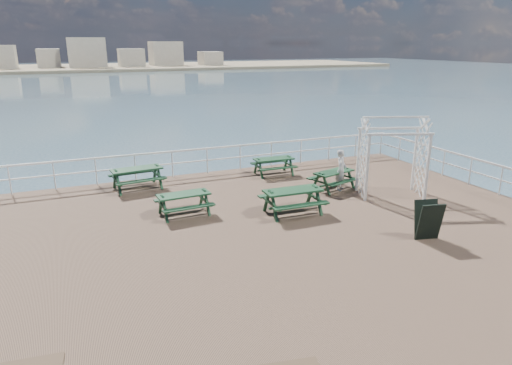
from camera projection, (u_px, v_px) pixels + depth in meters
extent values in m
cube|color=brown|center=(276.00, 237.00, 13.22)|extent=(18.00, 14.00, 0.30)
plane|color=#3E5969|center=(119.00, 113.00, 49.07)|extent=(300.00, 300.00, 0.00)
cube|color=tan|center=(133.00, 67.00, 138.33)|extent=(160.00, 40.00, 0.80)
cube|color=beige|center=(0.00, 57.00, 121.82)|extent=(8.00, 8.00, 6.00)
cube|color=beige|center=(49.00, 58.00, 126.38)|extent=(6.00, 8.00, 5.00)
cube|color=beige|center=(86.00, 52.00, 129.62)|extent=(10.00, 8.00, 8.00)
cube|color=beige|center=(130.00, 57.00, 134.47)|extent=(7.00, 8.00, 5.00)
cube|color=beige|center=(167.00, 53.00, 138.22)|extent=(9.00, 8.00, 7.00)
cube|color=beige|center=(208.00, 58.00, 143.44)|extent=(6.00, 8.00, 4.00)
cylinder|color=brown|center=(11.00, 243.00, 15.66)|extent=(0.36, 0.36, 2.10)
cylinder|color=brown|center=(372.00, 191.00, 21.18)|extent=(0.36, 0.36, 2.10)
cube|color=white|center=(207.00, 149.00, 18.91)|extent=(17.70, 0.07, 0.07)
cube|color=white|center=(207.00, 160.00, 19.06)|extent=(17.70, 0.05, 0.05)
cube|color=white|center=(503.00, 167.00, 16.12)|extent=(0.07, 13.70, 0.07)
cube|color=white|center=(501.00, 180.00, 16.26)|extent=(0.05, 13.70, 0.05)
cube|color=#123218|center=(137.00, 169.00, 16.94)|extent=(1.91, 0.92, 0.06)
cube|color=#123218|center=(133.00, 173.00, 17.54)|extent=(1.86, 0.47, 0.05)
cube|color=#123218|center=(142.00, 181.00, 16.52)|extent=(1.86, 0.47, 0.05)
cube|color=#123218|center=(116.00, 180.00, 16.67)|extent=(0.25, 1.48, 0.06)
cube|color=#123218|center=(157.00, 174.00, 17.39)|extent=(0.25, 1.48, 0.06)
cube|color=#123218|center=(115.00, 179.00, 16.95)|extent=(0.14, 0.53, 0.89)
cube|color=#123218|center=(119.00, 184.00, 16.43)|extent=(0.14, 0.53, 0.89)
cube|color=#123218|center=(155.00, 174.00, 17.66)|extent=(0.14, 0.53, 0.89)
cube|color=#123218|center=(160.00, 178.00, 17.15)|extent=(0.14, 0.53, 0.89)
cube|color=#123218|center=(138.00, 182.00, 17.09)|extent=(1.63, 0.27, 0.06)
cube|color=#123218|center=(274.00, 159.00, 18.80)|extent=(1.65, 0.69, 0.05)
cube|color=#123218|center=(269.00, 162.00, 19.36)|extent=(1.64, 0.28, 0.05)
cube|color=#123218|center=(279.00, 168.00, 18.39)|extent=(1.64, 0.28, 0.05)
cube|color=#123218|center=(258.00, 167.00, 18.65)|extent=(0.12, 1.31, 0.05)
cube|color=#123218|center=(289.00, 164.00, 19.11)|extent=(0.12, 1.31, 0.05)
cube|color=#123218|center=(256.00, 166.00, 18.91)|extent=(0.09, 0.47, 0.79)
cube|color=#123218|center=(261.00, 170.00, 18.42)|extent=(0.09, 0.47, 0.79)
cube|color=#123218|center=(286.00, 163.00, 19.36)|extent=(0.09, 0.47, 0.79)
cube|color=#123218|center=(291.00, 167.00, 18.88)|extent=(0.09, 0.47, 0.79)
cube|color=#123218|center=(274.00, 169.00, 18.93)|extent=(1.45, 0.12, 0.05)
cube|color=#123218|center=(334.00, 172.00, 16.94)|extent=(1.70, 1.02, 0.05)
cube|color=#123218|center=(323.00, 175.00, 17.42)|extent=(1.59, 0.64, 0.04)
cube|color=#123218|center=(344.00, 182.00, 16.62)|extent=(1.59, 0.64, 0.04)
cube|color=#123218|center=(321.00, 182.00, 16.63)|extent=(0.41, 1.26, 0.05)
cube|color=#123218|center=(345.00, 176.00, 17.41)|extent=(0.41, 1.26, 0.05)
cube|color=#123218|center=(316.00, 182.00, 16.85)|extent=(0.19, 0.46, 0.78)
cube|color=#123218|center=(326.00, 185.00, 16.44)|extent=(0.19, 0.46, 0.78)
cube|color=#123218|center=(340.00, 175.00, 17.63)|extent=(0.19, 0.46, 0.78)
cube|color=#123218|center=(351.00, 179.00, 17.23)|extent=(0.19, 0.46, 0.78)
cube|color=#123218|center=(333.00, 183.00, 17.07)|extent=(1.38, 0.44, 0.05)
cube|color=#123218|center=(184.00, 194.00, 14.35)|extent=(1.67, 0.73, 0.05)
cube|color=#123218|center=(179.00, 197.00, 14.90)|extent=(1.65, 0.32, 0.05)
cube|color=#123218|center=(189.00, 208.00, 13.96)|extent=(1.65, 0.32, 0.05)
cube|color=#123218|center=(163.00, 206.00, 14.15)|extent=(0.15, 1.32, 0.05)
cube|color=#123218|center=(204.00, 200.00, 14.72)|extent=(0.15, 1.32, 0.05)
cube|color=#123218|center=(161.00, 205.00, 14.40)|extent=(0.10, 0.47, 0.80)
cube|color=#123218|center=(165.00, 210.00, 13.93)|extent=(0.10, 0.47, 0.80)
cube|color=#123218|center=(202.00, 199.00, 14.97)|extent=(0.10, 0.47, 0.80)
cube|color=#123218|center=(207.00, 204.00, 14.50)|extent=(0.10, 0.47, 0.80)
cube|color=#123218|center=(184.00, 208.00, 14.48)|extent=(1.46, 0.16, 0.05)
cube|color=#123218|center=(293.00, 191.00, 14.45)|extent=(1.87, 0.77, 0.06)
cube|color=#123218|center=(285.00, 194.00, 15.09)|extent=(1.86, 0.31, 0.05)
cube|color=#123218|center=(301.00, 206.00, 13.98)|extent=(1.86, 0.31, 0.05)
cube|color=#123218|center=(271.00, 203.00, 14.28)|extent=(0.12, 1.49, 0.06)
cube|color=#123218|center=(314.00, 197.00, 14.81)|extent=(0.12, 1.49, 0.06)
cube|color=#123218|center=(267.00, 201.00, 14.57)|extent=(0.10, 0.53, 0.90)
cube|color=#123218|center=(274.00, 208.00, 14.02)|extent=(0.10, 0.53, 0.90)
cube|color=#123218|center=(310.00, 196.00, 15.10)|extent=(0.10, 0.53, 0.90)
cube|color=#123218|center=(319.00, 202.00, 14.54)|extent=(0.10, 0.53, 0.90)
cube|color=#123218|center=(293.00, 206.00, 14.59)|extent=(1.65, 0.13, 0.06)
cube|color=white|center=(367.00, 169.00, 15.50)|extent=(0.11, 0.11, 2.29)
cube|color=white|center=(358.00, 161.00, 16.59)|extent=(0.11, 0.11, 2.29)
cube|color=white|center=(427.00, 168.00, 15.60)|extent=(0.11, 0.11, 2.29)
cube|color=white|center=(415.00, 160.00, 16.69)|extent=(0.11, 0.11, 2.29)
cube|color=white|center=(401.00, 134.00, 15.20)|extent=(2.18, 0.84, 0.08)
cube|color=white|center=(389.00, 128.00, 16.30)|extent=(2.18, 0.84, 0.08)
cube|color=white|center=(396.00, 117.00, 15.61)|extent=(2.17, 0.83, 0.07)
cube|color=black|center=(430.00, 222.00, 12.46)|extent=(0.72, 0.43, 1.11)
cube|color=black|center=(426.00, 219.00, 12.68)|extent=(0.72, 0.43, 1.11)
imported|color=silver|center=(341.00, 170.00, 16.80)|extent=(0.65, 0.65, 1.52)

